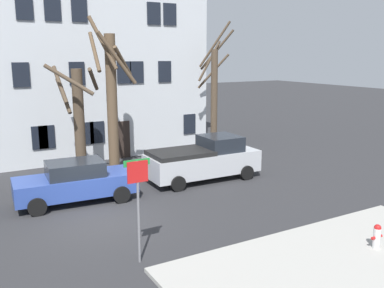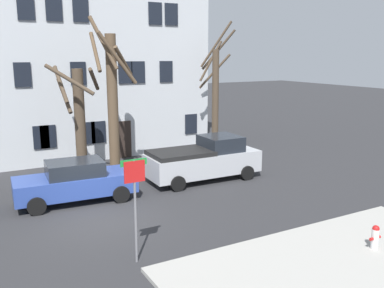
{
  "view_description": "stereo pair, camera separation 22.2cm",
  "coord_description": "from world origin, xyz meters",
  "px_view_note": "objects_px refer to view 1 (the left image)",
  "views": [
    {
      "loc": [
        -4.21,
        -13.99,
        5.8
      ],
      "look_at": [
        4.82,
        1.86,
        1.92
      ],
      "focal_mm": 39.72,
      "sensor_mm": 36.0,
      "label": 1
    },
    {
      "loc": [
        -4.01,
        -14.1,
        5.8
      ],
      "look_at": [
        4.82,
        1.86,
        1.92
      ],
      "focal_mm": 39.72,
      "sensor_mm": 36.0,
      "label": 2
    }
  ],
  "objects_px": {
    "tree_bare_far": "(214,95)",
    "street_sign_pole": "(138,192)",
    "car_blue_sedan": "(76,182)",
    "tree_bare_near": "(78,117)",
    "building_main": "(83,49)",
    "pickup_truck_silver": "(204,159)",
    "fire_hydrant": "(377,236)",
    "tree_bare_mid": "(112,99)"
  },
  "relations": [
    {
      "from": "building_main",
      "to": "tree_bare_far",
      "type": "relative_size",
      "value": 1.8
    },
    {
      "from": "tree_bare_near",
      "to": "fire_hydrant",
      "type": "height_order",
      "value": "tree_bare_near"
    },
    {
      "from": "tree_bare_mid",
      "to": "pickup_truck_silver",
      "type": "relative_size",
      "value": 1.4
    },
    {
      "from": "tree_bare_mid",
      "to": "tree_bare_far",
      "type": "bearing_deg",
      "value": 8.01
    },
    {
      "from": "fire_hydrant",
      "to": "car_blue_sedan",
      "type": "bearing_deg",
      "value": 127.06
    },
    {
      "from": "tree_bare_mid",
      "to": "car_blue_sedan",
      "type": "distance_m",
      "value": 4.92
    },
    {
      "from": "tree_bare_near",
      "to": "pickup_truck_silver",
      "type": "height_order",
      "value": "tree_bare_near"
    },
    {
      "from": "building_main",
      "to": "fire_hydrant",
      "type": "xyz_separation_m",
      "value": [
        3.45,
        -18.1,
        -5.57
      ]
    },
    {
      "from": "tree_bare_far",
      "to": "street_sign_pole",
      "type": "distance_m",
      "value": 13.17
    },
    {
      "from": "car_blue_sedan",
      "to": "building_main",
      "type": "bearing_deg",
      "value": 71.13
    },
    {
      "from": "car_blue_sedan",
      "to": "street_sign_pole",
      "type": "bearing_deg",
      "value": -87.75
    },
    {
      "from": "tree_bare_mid",
      "to": "fire_hydrant",
      "type": "xyz_separation_m",
      "value": [
        4.0,
        -11.77,
        -3.23
      ]
    },
    {
      "from": "tree_bare_mid",
      "to": "fire_hydrant",
      "type": "distance_m",
      "value": 12.84
    },
    {
      "from": "pickup_truck_silver",
      "to": "fire_hydrant",
      "type": "distance_m",
      "value": 8.99
    },
    {
      "from": "tree_bare_far",
      "to": "street_sign_pole",
      "type": "xyz_separation_m",
      "value": [
        -8.7,
        -9.78,
        -1.41
      ]
    },
    {
      "from": "building_main",
      "to": "pickup_truck_silver",
      "type": "distance_m",
      "value": 10.85
    },
    {
      "from": "tree_bare_near",
      "to": "street_sign_pole",
      "type": "height_order",
      "value": "tree_bare_near"
    },
    {
      "from": "tree_bare_near",
      "to": "car_blue_sedan",
      "type": "height_order",
      "value": "tree_bare_near"
    },
    {
      "from": "street_sign_pole",
      "to": "car_blue_sedan",
      "type": "bearing_deg",
      "value": 92.25
    },
    {
      "from": "tree_bare_near",
      "to": "street_sign_pole",
      "type": "relative_size",
      "value": 1.79
    },
    {
      "from": "pickup_truck_silver",
      "to": "tree_bare_mid",
      "type": "bearing_deg",
      "value": 140.36
    },
    {
      "from": "building_main",
      "to": "street_sign_pole",
      "type": "bearing_deg",
      "value": -100.97
    },
    {
      "from": "building_main",
      "to": "tree_bare_near",
      "type": "relative_size",
      "value": 2.55
    },
    {
      "from": "building_main",
      "to": "tree_bare_far",
      "type": "bearing_deg",
      "value": -43.45
    },
    {
      "from": "tree_bare_far",
      "to": "building_main",
      "type": "bearing_deg",
      "value": 136.55
    },
    {
      "from": "car_blue_sedan",
      "to": "fire_hydrant",
      "type": "xyz_separation_m",
      "value": [
        6.64,
        -8.79,
        -0.34
      ]
    },
    {
      "from": "tree_bare_near",
      "to": "street_sign_pole",
      "type": "xyz_separation_m",
      "value": [
        -0.9,
        -9.42,
        -0.79
      ]
    },
    {
      "from": "tree_bare_near",
      "to": "tree_bare_far",
      "type": "bearing_deg",
      "value": 2.63
    },
    {
      "from": "tree_bare_far",
      "to": "street_sign_pole",
      "type": "bearing_deg",
      "value": -131.66
    },
    {
      "from": "building_main",
      "to": "pickup_truck_silver",
      "type": "xyz_separation_m",
      "value": [
        2.84,
        -9.14,
        -5.1
      ]
    },
    {
      "from": "tree_bare_far",
      "to": "car_blue_sedan",
      "type": "distance_m",
      "value": 10.09
    },
    {
      "from": "tree_bare_mid",
      "to": "pickup_truck_silver",
      "type": "height_order",
      "value": "tree_bare_mid"
    },
    {
      "from": "car_blue_sedan",
      "to": "street_sign_pole",
      "type": "relative_size",
      "value": 1.59
    },
    {
      "from": "car_blue_sedan",
      "to": "fire_hydrant",
      "type": "distance_m",
      "value": 11.02
    },
    {
      "from": "building_main",
      "to": "tree_bare_far",
      "type": "distance_m",
      "value": 8.33
    },
    {
      "from": "tree_bare_mid",
      "to": "street_sign_pole",
      "type": "distance_m",
      "value": 9.36
    },
    {
      "from": "car_blue_sedan",
      "to": "tree_bare_mid",
      "type": "bearing_deg",
      "value": 48.5
    },
    {
      "from": "street_sign_pole",
      "to": "tree_bare_mid",
      "type": "bearing_deg",
      "value": 74.88
    },
    {
      "from": "tree_bare_mid",
      "to": "tree_bare_far",
      "type": "relative_size",
      "value": 0.98
    },
    {
      "from": "tree_bare_far",
      "to": "street_sign_pole",
      "type": "relative_size",
      "value": 2.53
    },
    {
      "from": "tree_bare_near",
      "to": "tree_bare_far",
      "type": "distance_m",
      "value": 7.84
    },
    {
      "from": "car_blue_sedan",
      "to": "pickup_truck_silver",
      "type": "distance_m",
      "value": 6.03
    }
  ]
}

